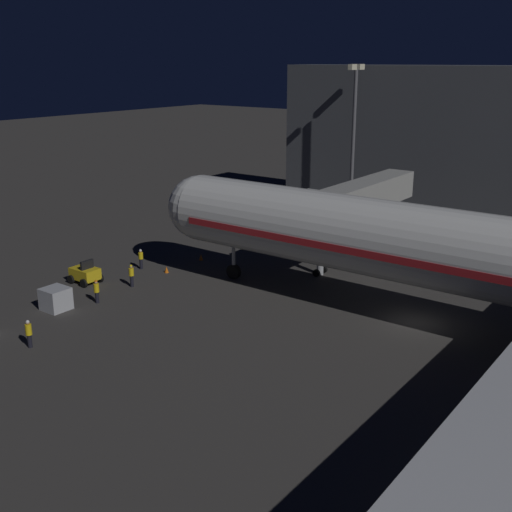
# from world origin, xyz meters

# --- Properties ---
(ground_plane) EXTENTS (320.00, 320.00, 0.00)m
(ground_plane) POSITION_xyz_m (0.00, 0.00, 0.00)
(ground_plane) COLOR #383533
(jet_bridge) EXTENTS (17.96, 3.40, 7.03)m
(jet_bridge) POSITION_xyz_m (-9.92, -10.51, 5.49)
(jet_bridge) COLOR #9E9E99
(jet_bridge) RESTS_ON ground_plane
(apron_floodlight_mast) EXTENTS (2.90, 0.50, 16.77)m
(apron_floodlight_mast) POSITION_xyz_m (-25.50, -18.78, 9.81)
(apron_floodlight_mast) COLOR #59595E
(apron_floodlight_mast) RESTS_ON ground_plane
(pushback_tug) EXTENTS (1.86, 2.27, 1.95)m
(pushback_tug) POSITION_xyz_m (7.94, -24.61, 0.78)
(pushback_tug) COLOR yellow
(pushback_tug) RESTS_ON ground_plane
(baggage_container_mid_row) EXTENTS (1.72, 1.77, 1.62)m
(baggage_container_mid_row) POSITION_xyz_m (12.94, -21.71, 0.81)
(baggage_container_mid_row) COLOR #B7BABF
(baggage_container_mid_row) RESTS_ON ground_plane
(ground_crew_by_belt_loader) EXTENTS (0.40, 0.40, 1.83)m
(ground_crew_by_belt_loader) POSITION_xyz_m (17.89, -17.72, 1.01)
(ground_crew_by_belt_loader) COLOR black
(ground_crew_by_belt_loader) RESTS_ON ground_plane
(ground_crew_marshaller_fwd) EXTENTS (0.40, 0.40, 1.78)m
(ground_crew_marshaller_fwd) POSITION_xyz_m (10.32, -20.37, 0.98)
(ground_crew_marshaller_fwd) COLOR black
(ground_crew_marshaller_fwd) RESTS_ON ground_plane
(ground_crew_under_port_wing) EXTENTS (0.40, 0.40, 1.76)m
(ground_crew_under_port_wing) POSITION_xyz_m (2.75, -23.65, 0.97)
(ground_crew_under_port_wing) COLOR black
(ground_crew_under_port_wing) RESTS_ON ground_plane
(ground_crew_by_tug) EXTENTS (0.40, 0.40, 1.82)m
(ground_crew_by_tug) POSITION_xyz_m (6.34, -20.95, 1.01)
(ground_crew_by_tug) COLOR black
(ground_crew_by_tug) RESTS_ON ground_plane
(traffic_cone_nose_port) EXTENTS (0.36, 0.36, 0.55)m
(traffic_cone_nose_port) POSITION_xyz_m (-2.20, -21.18, 0.28)
(traffic_cone_nose_port) COLOR orange
(traffic_cone_nose_port) RESTS_ON ground_plane
(traffic_cone_nose_starboard) EXTENTS (0.36, 0.36, 0.55)m
(traffic_cone_nose_starboard) POSITION_xyz_m (2.20, -21.18, 0.28)
(traffic_cone_nose_starboard) COLOR orange
(traffic_cone_nose_starboard) RESTS_ON ground_plane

